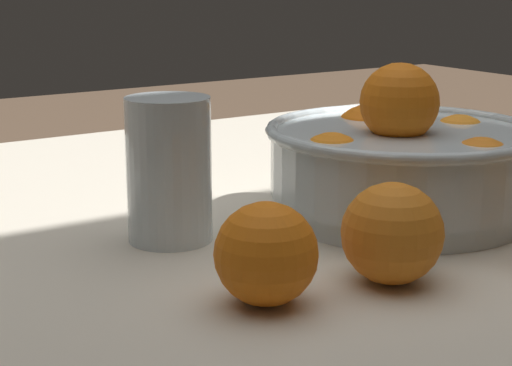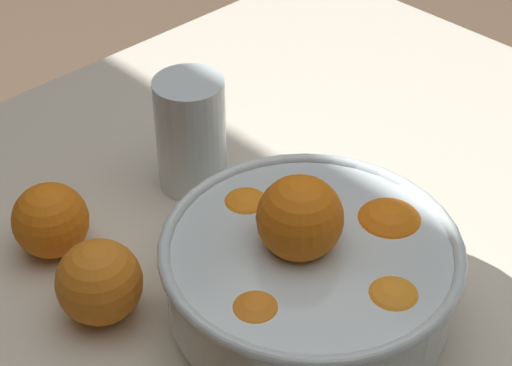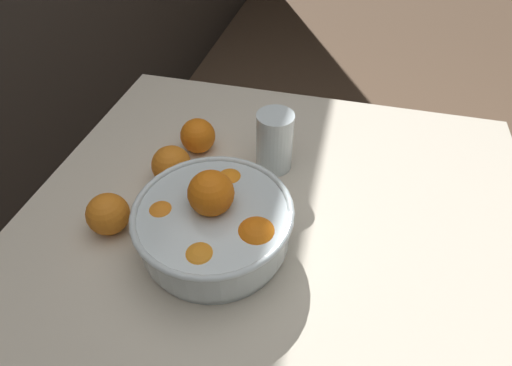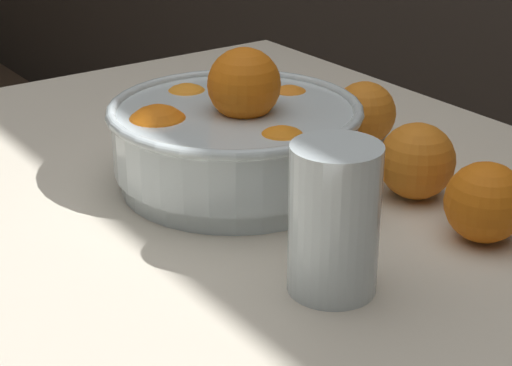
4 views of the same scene
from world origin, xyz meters
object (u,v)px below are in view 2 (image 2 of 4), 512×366
at_px(fruit_bowl, 312,273).
at_px(juice_glass, 191,139).
at_px(orange_loose_near_bowl, 99,282).
at_px(orange_loose_aside, 51,220).

height_order(fruit_bowl, juice_glass, fruit_bowl).
height_order(fruit_bowl, orange_loose_near_bowl, fruit_bowl).
xyz_separation_m(juice_glass, orange_loose_aside, (0.01, 0.18, -0.02)).
xyz_separation_m(fruit_bowl, juice_glass, (0.24, -0.06, 0.00)).
height_order(fruit_bowl, orange_loose_aside, fruit_bowl).
xyz_separation_m(fruit_bowl, orange_loose_near_bowl, (0.14, 0.14, -0.01)).
bearing_deg(orange_loose_aside, juice_glass, -94.19).
relative_size(fruit_bowl, orange_loose_near_bowl, 3.36).
height_order(juice_glass, orange_loose_aside, juice_glass).
bearing_deg(juice_glass, fruit_bowl, 166.63).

